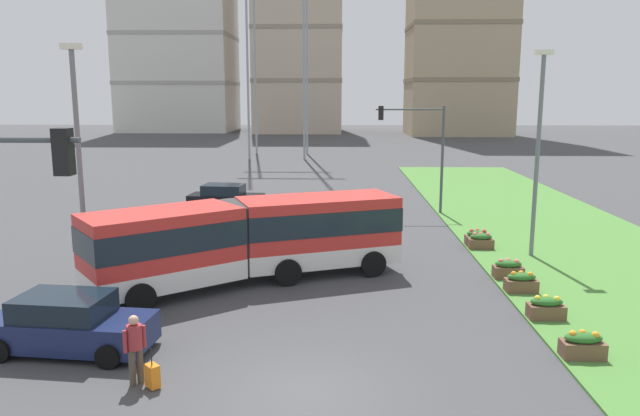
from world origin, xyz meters
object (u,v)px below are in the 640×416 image
(car_navy_sedan, at_px, (69,325))
(flower_planter_4, at_px, (481,241))
(rolling_suitcase, at_px, (153,376))
(streetlight_median, at_px, (538,146))
(flower_planter_1, at_px, (546,308))
(pedestrian_crossing, at_px, (135,345))
(apartment_tower_westcentre, at_px, (299,7))
(car_black_sedan, at_px, (226,198))
(traffic_light_far_right, at_px, (421,141))
(streetlight_left, at_px, (79,155))
(articulated_bus, at_px, (250,239))
(flower_planter_3, at_px, (508,269))
(flower_planter_5, at_px, (477,237))
(flower_planter_0, at_px, (583,345))
(flower_planter_2, at_px, (521,282))

(car_navy_sedan, height_order, flower_planter_4, car_navy_sedan)
(rolling_suitcase, xyz_separation_m, streetlight_median, (12.72, 12.27, 4.47))
(flower_planter_1, bearing_deg, pedestrian_crossing, -158.21)
(apartment_tower_westcentre, bearing_deg, flower_planter_1, -82.02)
(car_black_sedan, bearing_deg, rolling_suitcase, -83.95)
(pedestrian_crossing, height_order, traffic_light_far_right, traffic_light_far_right)
(flower_planter_4, distance_m, streetlight_left, 17.13)
(car_black_sedan, relative_size, car_navy_sedan, 1.00)
(articulated_bus, xyz_separation_m, flower_planter_3, (9.67, 0.57, -1.23))
(flower_planter_3, xyz_separation_m, streetlight_left, (-15.67, -0.93, 4.33))
(flower_planter_4, bearing_deg, streetlight_left, -160.97)
(flower_planter_3, xyz_separation_m, flower_planter_5, (0.00, 5.12, 0.00))
(flower_planter_3, bearing_deg, flower_planter_4, 90.00)
(articulated_bus, relative_size, flower_planter_5, 10.33)
(streetlight_left, xyz_separation_m, streetlight_median, (17.57, 4.26, 0.03))
(flower_planter_0, xyz_separation_m, traffic_light_far_right, (-1.66, 20.00, 3.87))
(articulated_bus, height_order, pedestrian_crossing, articulated_bus)
(rolling_suitcase, distance_m, traffic_light_far_right, 24.04)
(flower_planter_5, bearing_deg, car_black_sedan, 147.22)
(flower_planter_0, relative_size, flower_planter_2, 1.00)
(flower_planter_2, bearing_deg, flower_planter_3, 90.00)
(pedestrian_crossing, xyz_separation_m, flower_planter_3, (11.27, 8.75, -0.58))
(car_black_sedan, height_order, flower_planter_5, car_black_sedan)
(car_navy_sedan, bearing_deg, traffic_light_far_right, 58.69)
(flower_planter_4, bearing_deg, apartment_tower_westcentre, 98.74)
(flower_planter_1, xyz_separation_m, flower_planter_5, (0.00, 9.37, 0.00))
(pedestrian_crossing, distance_m, flower_planter_1, 12.15)
(articulated_bus, xyz_separation_m, streetlight_left, (-5.99, -0.36, 3.10))
(rolling_suitcase, relative_size, flower_planter_1, 0.88)
(articulated_bus, bearing_deg, flower_planter_1, -20.78)
(rolling_suitcase, relative_size, flower_planter_3, 0.88)
(streetlight_left, bearing_deg, flower_planter_1, -11.92)
(flower_planter_4, xyz_separation_m, streetlight_left, (-15.67, -5.40, 4.33))
(flower_planter_2, xyz_separation_m, apartment_tower_westcentre, (-13.83, 96.04, 22.40))
(flower_planter_3, distance_m, streetlight_median, 5.80)
(traffic_light_far_right, bearing_deg, flower_planter_0, -85.26)
(flower_planter_5, relative_size, apartment_tower_westcentre, 0.02)
(flower_planter_1, relative_size, flower_planter_4, 1.00)
(articulated_bus, height_order, apartment_tower_westcentre, apartment_tower_westcentre)
(pedestrian_crossing, xyz_separation_m, flower_planter_4, (11.27, 13.21, -0.58))
(flower_planter_5, xyz_separation_m, apartment_tower_westcentre, (-13.83, 89.26, 22.40))
(streetlight_median, xyz_separation_m, apartment_tower_westcentre, (-15.73, 91.06, 18.05))
(flower_planter_5, relative_size, streetlight_median, 0.13)
(car_navy_sedan, bearing_deg, flower_planter_3, 26.68)
(rolling_suitcase, bearing_deg, streetlight_median, 43.97)
(flower_planter_0, distance_m, streetlight_left, 17.37)
(rolling_suitcase, distance_m, apartment_tower_westcentre, 105.80)
(traffic_light_far_right, bearing_deg, flower_planter_5, -78.00)
(streetlight_median, relative_size, apartment_tower_westcentre, 0.19)
(flower_planter_3, relative_size, streetlight_left, 0.13)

